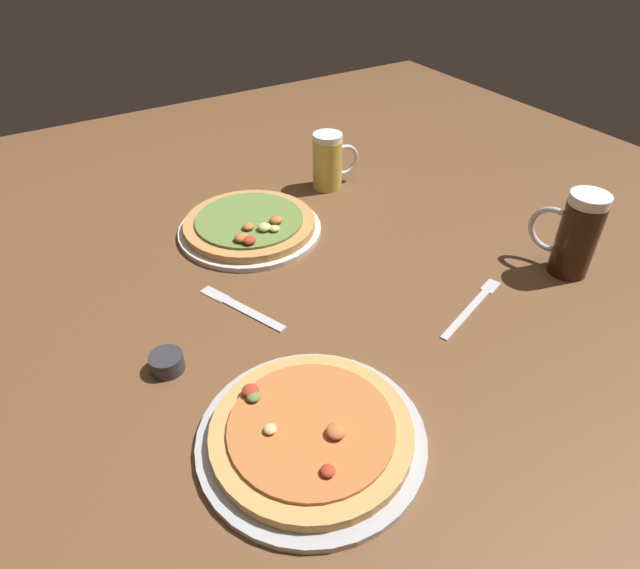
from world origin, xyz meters
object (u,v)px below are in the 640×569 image
(pizza_plate_far, at_px, (250,226))
(fork_left, at_px, (473,306))
(beer_mug_dark, at_px, (329,161))
(ramekin_sauce, at_px, (167,362))
(pizza_plate_near, at_px, (311,434))
(beer_mug_amber, at_px, (575,234))
(knife_right, at_px, (241,307))

(pizza_plate_far, bearing_deg, fork_left, -62.57)
(beer_mug_dark, height_order, ramekin_sauce, beer_mug_dark)
(pizza_plate_near, bearing_deg, pizza_plate_far, 72.74)
(pizza_plate_far, height_order, beer_mug_dark, beer_mug_dark)
(ramekin_sauce, bearing_deg, pizza_plate_far, 46.16)
(pizza_plate_far, distance_m, fork_left, 0.53)
(ramekin_sauce, xyz_separation_m, fork_left, (0.55, -0.15, -0.01))
(beer_mug_amber, bearing_deg, ramekin_sauce, 168.70)
(pizza_plate_far, height_order, beer_mug_amber, beer_mug_amber)
(pizza_plate_near, height_order, beer_mug_amber, beer_mug_amber)
(ramekin_sauce, height_order, knife_right, ramekin_sauce)
(beer_mug_dark, height_order, fork_left, beer_mug_dark)
(fork_left, bearing_deg, knife_right, 148.91)
(pizza_plate_near, height_order, pizza_plate_far, pizza_plate_far)
(ramekin_sauce, relative_size, fork_left, 0.27)
(beer_mug_amber, relative_size, knife_right, 0.90)
(pizza_plate_far, relative_size, beer_mug_amber, 1.83)
(pizza_plate_near, distance_m, knife_right, 0.33)
(pizza_plate_near, relative_size, beer_mug_amber, 1.88)
(pizza_plate_far, bearing_deg, beer_mug_amber, -44.31)
(beer_mug_dark, distance_m, fork_left, 0.57)
(beer_mug_amber, bearing_deg, pizza_plate_near, -172.37)
(beer_mug_dark, height_order, beer_mug_amber, beer_mug_amber)
(pizza_plate_far, distance_m, beer_mug_amber, 0.69)
(fork_left, bearing_deg, pizza_plate_near, -166.49)
(pizza_plate_near, xyz_separation_m, knife_right, (0.04, 0.33, -0.01))
(beer_mug_dark, bearing_deg, knife_right, -140.64)
(pizza_plate_far, xyz_separation_m, knife_right, (-0.14, -0.24, -0.01))
(pizza_plate_near, xyz_separation_m, pizza_plate_far, (0.18, 0.57, 0.00))
(pizza_plate_near, height_order, knife_right, pizza_plate_near)
(beer_mug_dark, distance_m, beer_mug_amber, 0.62)
(pizza_plate_near, xyz_separation_m, beer_mug_dark, (0.45, 0.67, 0.06))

